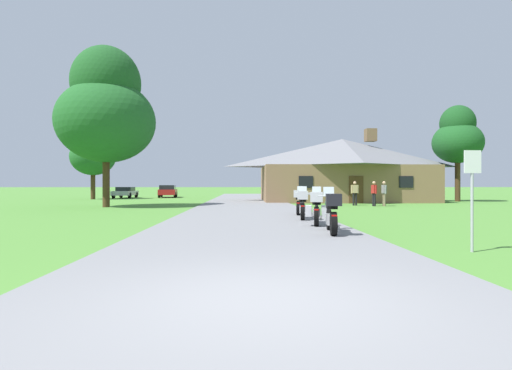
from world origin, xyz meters
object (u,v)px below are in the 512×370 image
object	(u,v)px
motorcycle_silver_third_in_row	(303,205)
bystander_red_shirt_by_tree	(374,192)
bystander_gray_shirt_near_lodge	(384,192)
parked_red_suv_far_left	(168,191)
tree_left_far	(93,152)
metal_signpost_roadside	(472,188)
motorcycle_green_nearest_to_camera	(332,213)
tree_right_of_lodge	(458,137)
parked_silver_sedan_far_left	(125,192)
motorcycle_silver_farthest_in_row	(299,202)
bystander_tan_shirt_beside_signpost	(355,192)
motorcycle_green_second_in_row	(317,209)
tree_left_near	(106,110)

from	to	relation	value
motorcycle_silver_third_in_row	bystander_red_shirt_by_tree	bearing A→B (deg)	67.88
bystander_gray_shirt_near_lodge	parked_red_suv_far_left	distance (m)	26.58
tree_left_far	metal_signpost_roadside	bearing A→B (deg)	-58.48
motorcycle_green_nearest_to_camera	tree_right_of_lodge	xyz separation A→B (m)	(15.90, 22.79, 4.90)
parked_silver_sedan_far_left	motorcycle_green_nearest_to_camera	bearing A→B (deg)	-64.94
tree_right_of_lodge	motorcycle_green_nearest_to_camera	bearing A→B (deg)	-124.90
parked_silver_sedan_far_left	motorcycle_silver_farthest_in_row	bearing A→B (deg)	-58.86
tree_left_far	parked_red_suv_far_left	xyz separation A→B (m)	(6.34, 5.68, -3.96)
parked_red_suv_far_left	parked_silver_sedan_far_left	distance (m)	4.66
bystander_red_shirt_by_tree	metal_signpost_roadside	xyz separation A→B (m)	(-3.91, -18.32, 0.42)
bystander_gray_shirt_near_lodge	metal_signpost_roadside	world-z (taller)	metal_signpost_roadside
motorcycle_green_nearest_to_camera	bystander_gray_shirt_near_lodge	distance (m)	16.86
bystander_red_shirt_by_tree	bystander_gray_shirt_near_lodge	bearing A→B (deg)	-107.78
bystander_red_shirt_by_tree	tree_right_of_lodge	distance (m)	12.99
motorcycle_green_nearest_to_camera	tree_right_of_lodge	size ratio (longest dim) A/B	0.25
bystander_tan_shirt_beside_signpost	parked_red_suv_far_left	bearing A→B (deg)	-51.84
motorcycle_green_nearest_to_camera	parked_silver_sedan_far_left	world-z (taller)	motorcycle_green_nearest_to_camera
motorcycle_green_nearest_to_camera	bystander_red_shirt_by_tree	bearing A→B (deg)	75.06
bystander_tan_shirt_beside_signpost	motorcycle_green_nearest_to_camera	bearing A→B (deg)	69.28
bystander_tan_shirt_beside_signpost	bystander_red_shirt_by_tree	xyz separation A→B (m)	(1.03, -0.95, 0.00)
motorcycle_silver_farthest_in_row	bystander_gray_shirt_near_lodge	world-z (taller)	bystander_gray_shirt_near_lodge
motorcycle_silver_third_in_row	motorcycle_green_nearest_to_camera	bearing A→B (deg)	-80.07
motorcycle_green_second_in_row	metal_signpost_roadside	bearing A→B (deg)	-55.83
motorcycle_silver_farthest_in_row	tree_right_of_lodge	xyz separation A→B (m)	(15.78, 15.47, 4.90)
bystander_tan_shirt_beside_signpost	bystander_red_shirt_by_tree	distance (m)	1.40
bystander_tan_shirt_beside_signpost	tree_left_near	world-z (taller)	tree_left_near
tree_right_of_lodge	parked_silver_sedan_far_left	size ratio (longest dim) A/B	1.96
motorcycle_silver_third_in_row	tree_left_far	size ratio (longest dim) A/B	0.27
tree_right_of_lodge	parked_silver_sedan_far_left	distance (m)	33.23
bystander_red_shirt_by_tree	motorcycle_silver_third_in_row	bearing A→B (deg)	134.44
motorcycle_green_nearest_to_camera	tree_left_near	xyz separation A→B (m)	(-11.24, 14.83, 5.60)
parked_red_suv_far_left	tree_right_of_lodge	bearing A→B (deg)	-30.30
motorcycle_silver_farthest_in_row	tree_left_near	distance (m)	14.72
bystander_gray_shirt_near_lodge	parked_silver_sedan_far_left	world-z (taller)	bystander_gray_shirt_near_lodge
bystander_red_shirt_by_tree	tree_left_near	xyz separation A→B (m)	(-17.49, -0.59, 5.28)
motorcycle_green_second_in_row	motorcycle_silver_third_in_row	bearing A→B (deg)	103.14
tree_left_far	parked_silver_sedan_far_left	bearing A→B (deg)	61.38
motorcycle_silver_third_in_row	parked_silver_sedan_far_left	bearing A→B (deg)	127.04
motorcycle_green_second_in_row	parked_red_suv_far_left	size ratio (longest dim) A/B	0.43
motorcycle_silver_farthest_in_row	motorcycle_silver_third_in_row	bearing A→B (deg)	-83.15
bystander_tan_shirt_beside_signpost	metal_signpost_roadside	xyz separation A→B (m)	(-2.88, -19.27, 0.42)
tree_right_of_lodge	parked_silver_sedan_far_left	world-z (taller)	tree_right_of_lodge
motorcycle_silver_third_in_row	bystander_tan_shirt_beside_signpost	distance (m)	12.73
tree_left_far	bystander_gray_shirt_near_lodge	bearing A→B (deg)	-29.75
bystander_gray_shirt_near_lodge	metal_signpost_roadside	xyz separation A→B (m)	(-4.57, -18.28, 0.42)
motorcycle_green_nearest_to_camera	motorcycle_silver_third_in_row	distance (m)	4.80
bystander_gray_shirt_near_lodge	tree_left_far	world-z (taller)	tree_left_far
motorcycle_green_second_in_row	bystander_gray_shirt_near_lodge	bearing A→B (deg)	72.53
tree_left_near	parked_red_suv_far_left	size ratio (longest dim) A/B	2.16
metal_signpost_roadside	tree_left_near	size ratio (longest dim) A/B	0.21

